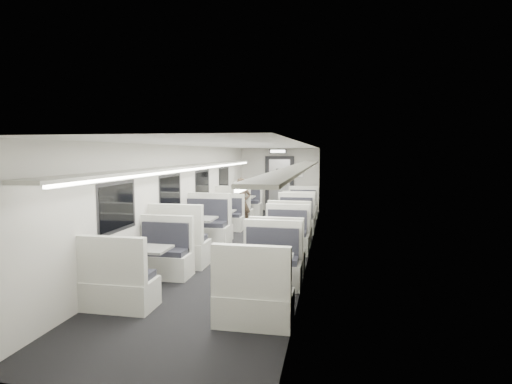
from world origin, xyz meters
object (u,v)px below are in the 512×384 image
at_px(booth_left_d, 144,268).
at_px(booth_right_c, 283,245).
at_px(booth_left_b, 220,222).
at_px(booth_right_b, 293,225).
at_px(booth_left_c, 193,236).
at_px(vestibule_door, 279,184).
at_px(booth_left_a, 240,208).
at_px(passenger, 242,203).
at_px(exit_sign, 278,151).
at_px(booth_right_d, 264,279).
at_px(booth_right_a, 301,210).

relative_size(booth_left_d, booth_right_c, 1.02).
bearing_deg(booth_left_b, booth_right_b, -3.33).
relative_size(booth_left_c, vestibule_door, 1.12).
distance_m(booth_left_a, passenger, 1.35).
bearing_deg(booth_left_b, exit_sign, 76.81).
bearing_deg(booth_right_c, booth_left_b, 130.40).
height_order(booth_right_b, vestibule_door, vestibule_door).
distance_m(booth_left_b, booth_right_d, 5.05).
distance_m(booth_left_a, booth_right_d, 7.29).
bearing_deg(booth_right_d, booth_left_c, 128.50).
bearing_deg(passenger, booth_right_a, 30.49).
height_order(booth_right_b, exit_sign, exit_sign).
bearing_deg(vestibule_door, booth_left_b, -101.88).
bearing_deg(booth_right_c, booth_left_d, -133.26).
bearing_deg(booth_right_d, booth_left_b, 113.32).
relative_size(booth_left_a, booth_right_c, 1.15).
distance_m(booth_left_b, vestibule_door, 4.91).
distance_m(booth_left_a, exit_sign, 2.84).
height_order(booth_right_c, booth_right_d, booth_right_d).
relative_size(booth_right_d, passenger, 1.38).
distance_m(booth_right_d, vestibule_door, 9.47).
bearing_deg(exit_sign, booth_left_a, -117.83).
xyz_separation_m(booth_right_c, booth_right_d, (0.00, -2.29, 0.01)).
xyz_separation_m(booth_right_b, booth_right_d, (0.00, -4.52, -0.00)).
relative_size(booth_right_a, booth_right_c, 1.00).
relative_size(booth_right_a, booth_right_b, 0.97).
height_order(booth_left_b, booth_right_c, booth_right_c).
relative_size(booth_right_a, passenger, 1.35).
relative_size(booth_left_d, passenger, 1.37).
bearing_deg(booth_right_d, vestibule_door, 96.08).
bearing_deg(booth_right_a, booth_right_d, -90.00).
height_order(booth_right_d, vestibule_door, vestibule_door).
bearing_deg(passenger, exit_sign, 67.52).
distance_m(passenger, exit_sign, 3.57).
height_order(booth_left_d, booth_right_a, booth_left_d).
xyz_separation_m(booth_left_c, exit_sign, (1.00, 6.39, 1.86)).
bearing_deg(booth_right_d, exit_sign, 96.41).
bearing_deg(booth_right_b, booth_right_c, -90.00).
bearing_deg(booth_left_c, booth_right_c, -6.40).
distance_m(booth_right_d, passenger, 5.99).
height_order(booth_right_b, booth_right_d, booth_right_b).
bearing_deg(booth_right_d, booth_right_c, 90.00).
bearing_deg(booth_right_b, booth_left_d, -114.65).
xyz_separation_m(booth_left_c, passenger, (0.35, 3.23, 0.33)).
bearing_deg(booth_left_c, booth_right_d, -51.50).
relative_size(booth_left_a, vestibule_door, 1.10).
bearing_deg(passenger, booth_right_c, -75.30).
distance_m(booth_left_c, booth_right_d, 3.21).
bearing_deg(booth_left_d, booth_left_c, 90.00).
xyz_separation_m(passenger, vestibule_door, (0.65, 3.65, 0.29)).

